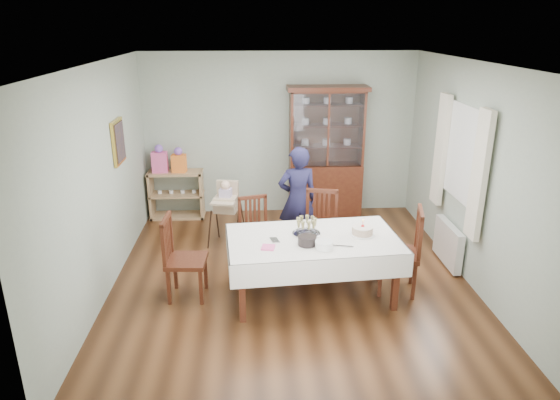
{
  "coord_description": "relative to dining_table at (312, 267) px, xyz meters",
  "views": [
    {
      "loc": [
        -0.46,
        -5.72,
        3.14
      ],
      "look_at": [
        -0.13,
        0.2,
        1.01
      ],
      "focal_mm": 32.0,
      "sensor_mm": 36.0,
      "label": 1
    }
  ],
  "objects": [
    {
      "name": "chair_far_left",
      "position": [
        -0.66,
        0.85,
        -0.11
      ],
      "size": [
        0.51,
        0.51,
        0.93
      ],
      "rotation": [
        0.0,
        0.0,
        0.26
      ],
      "color": "#4D2513",
      "rests_on": "floor"
    },
    {
      "name": "gift_bag_orange",
      "position": [
        -1.9,
        2.69,
        0.6
      ],
      "size": [
        0.24,
        0.18,
        0.41
      ],
      "color": "orange",
      "rests_on": "sideboard"
    },
    {
      "name": "birthday_cake",
      "position": [
        0.59,
        0.05,
        0.43
      ],
      "size": [
        0.29,
        0.29,
        0.2
      ],
      "color": "white",
      "rests_on": "dining_table"
    },
    {
      "name": "plate_stack_dark",
      "position": [
        -0.09,
        -0.19,
        0.43
      ],
      "size": [
        0.22,
        0.22,
        0.1
      ],
      "primitive_type": "cylinder",
      "rotation": [
        0.0,
        0.0,
        0.03
      ],
      "color": "black",
      "rests_on": "dining_table"
    },
    {
      "name": "window",
      "position": [
        1.99,
        0.73,
        1.17
      ],
      "size": [
        0.04,
        1.02,
        1.22
      ],
      "primitive_type": "cube",
      "color": "white",
      "rests_on": "room_shell"
    },
    {
      "name": "curtain_right",
      "position": [
        1.93,
        1.35,
        1.07
      ],
      "size": [
        0.07,
        0.3,
        1.55
      ],
      "primitive_type": "cube",
      "color": "silver",
      "rests_on": "room_shell"
    },
    {
      "name": "high_chair",
      "position": [
        -1.09,
        1.59,
        -0.0
      ],
      "size": [
        0.51,
        0.51,
        0.97
      ],
      "rotation": [
        0.0,
        0.0,
        -0.2
      ],
      "color": "black",
      "rests_on": "floor"
    },
    {
      "name": "picture_frame",
      "position": [
        -2.45,
        1.23,
        1.27
      ],
      "size": [
        0.04,
        0.48,
        0.58
      ],
      "primitive_type": "cube",
      "color": "gold",
      "rests_on": "room_shell"
    },
    {
      "name": "radiator",
      "position": [
        1.93,
        0.73,
        -0.08
      ],
      "size": [
        0.1,
        0.8,
        0.55
      ],
      "primitive_type": "cube",
      "color": "white",
      "rests_on": "floor"
    },
    {
      "name": "floor",
      "position": [
        -0.23,
        0.43,
        -0.38
      ],
      "size": [
        5.0,
        5.0,
        0.0
      ],
      "primitive_type": "plane",
      "color": "#593319",
      "rests_on": "ground"
    },
    {
      "name": "cutlery",
      "position": [
        -0.49,
        -0.05,
        0.38
      ],
      "size": [
        0.14,
        0.18,
        0.01
      ],
      "primitive_type": null,
      "rotation": [
        0.0,
        0.0,
        0.22
      ],
      "color": "silver",
      "rests_on": "dining_table"
    },
    {
      "name": "china_cabinet",
      "position": [
        0.52,
        2.68,
        0.74
      ],
      "size": [
        1.3,
        0.48,
        2.18
      ],
      "color": "#4D2513",
      "rests_on": "floor"
    },
    {
      "name": "sideboard",
      "position": [
        -1.98,
        2.71,
        0.02
      ],
      "size": [
        0.9,
        0.38,
        0.8
      ],
      "color": "tan",
      "rests_on": "floor"
    },
    {
      "name": "cake_knife",
      "position": [
        0.27,
        -0.25,
        0.38
      ],
      "size": [
        0.3,
        0.09,
        0.01
      ],
      "primitive_type": "cube",
      "rotation": [
        0.0,
        0.0,
        -0.21
      ],
      "color": "silver",
      "rests_on": "dining_table"
    },
    {
      "name": "woman",
      "position": [
        -0.07,
        1.32,
        0.38
      ],
      "size": [
        0.6,
        0.43,
        1.53
      ],
      "primitive_type": "imported",
      "rotation": [
        0.0,
        0.0,
        3.26
      ],
      "color": "#171632",
      "rests_on": "floor"
    },
    {
      "name": "chair_end_right",
      "position": [
        1.07,
        0.07,
        -0.07
      ],
      "size": [
        0.58,
        0.58,
        1.07
      ],
      "rotation": [
        0.0,
        0.0,
        -1.81
      ],
      "color": "#4D2513",
      "rests_on": "floor"
    },
    {
      "name": "room_shell",
      "position": [
        -0.23,
        0.96,
        1.32
      ],
      "size": [
        5.0,
        5.0,
        5.0
      ],
      "color": "#9EAA99",
      "rests_on": "floor"
    },
    {
      "name": "curtain_left",
      "position": [
        1.93,
        0.11,
        1.07
      ],
      "size": [
        0.07,
        0.3,
        1.55
      ],
      "primitive_type": "cube",
      "color": "silver",
      "rests_on": "room_shell"
    },
    {
      "name": "dining_table",
      "position": [
        0.0,
        0.0,
        0.0
      ],
      "size": [
        2.09,
        1.31,
        0.76
      ],
      "rotation": [
        0.0,
        0.0,
        0.08
      ],
      "color": "#4D2513",
      "rests_on": "floor"
    },
    {
      "name": "napkin_stack",
      "position": [
        -0.53,
        -0.25,
        0.39
      ],
      "size": [
        0.17,
        0.17,
        0.02
      ],
      "primitive_type": "cube",
      "rotation": [
        0.0,
        0.0,
        -0.18
      ],
      "color": "#E55493",
      "rests_on": "dining_table"
    },
    {
      "name": "champagne_tray",
      "position": [
        -0.07,
        0.1,
        0.44
      ],
      "size": [
        0.34,
        0.34,
        0.2
      ],
      "color": "silver",
      "rests_on": "dining_table"
    },
    {
      "name": "gift_bag_pink",
      "position": [
        -2.21,
        2.69,
        0.62
      ],
      "size": [
        0.26,
        0.17,
        0.46
      ],
      "color": "#E55493",
      "rests_on": "sideboard"
    },
    {
      "name": "chair_end_left",
      "position": [
        -1.51,
        0.07,
        -0.08
      ],
      "size": [
        0.48,
        0.48,
        1.02
      ],
      "rotation": [
        0.0,
        0.0,
        1.51
      ],
      "color": "#4D2513",
      "rests_on": "floor"
    },
    {
      "name": "chair_far_right",
      "position": [
        0.2,
        0.84,
        -0.08
      ],
      "size": [
        0.54,
        0.54,
        1.01
      ],
      "rotation": [
        0.0,
        0.0,
        -0.23
      ],
      "color": "#4D2513",
      "rests_on": "floor"
    },
    {
      "name": "plate_stack_white",
      "position": [
        0.08,
        -0.29,
        0.42
      ],
      "size": [
        0.25,
        0.25,
        0.09
      ],
      "primitive_type": "cylinder",
      "rotation": [
        0.0,
        0.0,
        0.28
      ],
      "color": "white",
      "rests_on": "dining_table"
    }
  ]
}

